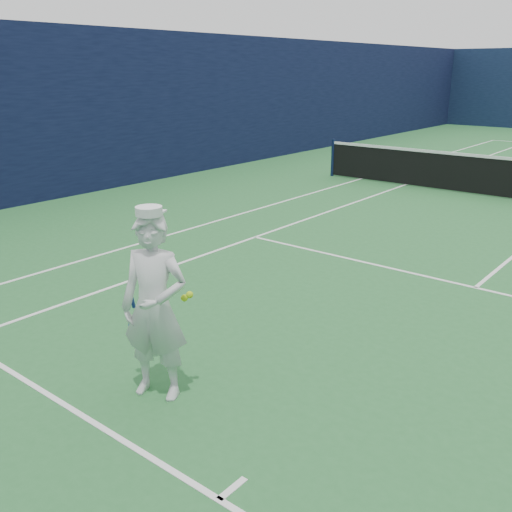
% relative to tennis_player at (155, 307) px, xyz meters
% --- Properties ---
extents(tennis_player, '(0.88, 0.65, 1.87)m').
position_rel_tennis_player_xyz_m(tennis_player, '(0.00, 0.00, 0.00)').
color(tennis_player, silver).
rests_on(tennis_player, ground).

